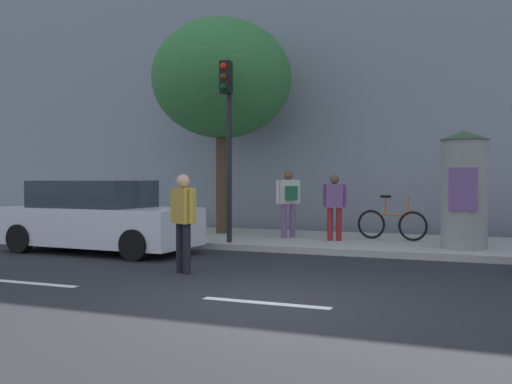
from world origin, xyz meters
The scene contains 13 objects.
ground_plane centered at (0.00, 0.00, 0.00)m, with size 80.00×80.00×0.00m, color #232326.
sidewalk_curb centered at (0.00, 7.00, 0.07)m, with size 36.00×4.00×0.15m, color #B2ADA3.
lane_markings centered at (0.00, 0.00, 0.00)m, with size 25.80×0.16×0.01m.
building_backdrop centered at (0.00, 12.00, 5.05)m, with size 36.00×5.00×10.09m, color gray.
traffic_light centered at (-2.96, 5.24, 3.00)m, with size 0.24×0.45×4.22m.
poster_column centered at (2.23, 6.10, 1.44)m, with size 1.05×1.05×2.53m.
street_tree centered at (-4.12, 7.40, 4.37)m, with size 3.82×3.82×5.86m.
pedestrian_tallest centered at (-2.22, 1.77, 1.03)m, with size 0.58×0.47×1.73m.
pedestrian_in_light_jacket centered at (-2.01, 6.89, 1.18)m, with size 0.54×0.54×1.70m.
pedestrian_in_dark_shirt centered at (2.40, 8.23, 1.15)m, with size 0.39×0.61×1.68m.
pedestrian_near_pole centered at (-0.75, 6.62, 1.08)m, with size 0.59×0.33×1.59m.
bicycle_leaning centered at (0.51, 7.31, 0.54)m, with size 1.75×0.37×1.09m.
parked_car_red centered at (-5.42, 3.67, 0.77)m, with size 4.45×2.08×1.61m.
Camera 1 is at (2.78, -7.28, 1.67)m, focal length 41.34 mm.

